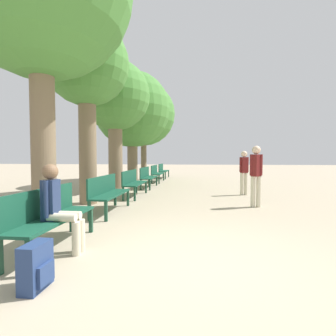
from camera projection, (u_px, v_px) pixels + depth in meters
name	position (u px, v px, depth m)	size (l,w,h in m)	color
ground_plane	(185.00, 262.00, 3.42)	(80.00, 80.00, 0.00)	tan
bench_row_0	(49.00, 213.00, 3.91)	(0.46, 1.85, 0.90)	#144733
bench_row_1	(107.00, 191.00, 6.44)	(0.46, 1.85, 0.90)	#144733
bench_row_2	(133.00, 181.00, 8.96)	(0.46, 1.85, 0.90)	#144733
bench_row_3	(147.00, 176.00, 11.49)	(0.46, 1.85, 0.90)	#144733
bench_row_4	(156.00, 172.00, 14.02)	(0.46, 1.85, 0.90)	#144733
bench_row_5	(163.00, 170.00, 16.55)	(0.46, 1.85, 0.90)	#144733
tree_row_1	(87.00, 68.00, 7.50)	(2.43, 2.43, 5.27)	#7A664C
tree_row_2	(115.00, 98.00, 10.08)	(2.69, 2.69, 5.08)	#7A664C
tree_row_3	(132.00, 110.00, 12.71)	(3.67, 3.67, 5.50)	#7A664C
tree_row_4	(144.00, 114.00, 15.37)	(3.69, 3.69, 5.70)	#7A664C
person_seated	(58.00, 205.00, 3.74)	(0.58, 0.33, 1.28)	beige
backpack	(36.00, 267.00, 2.72)	(0.22, 0.37, 0.49)	navy
pedestrian_near	(256.00, 172.00, 7.10)	(0.34, 0.30, 1.67)	beige
pedestrian_mid	(244.00, 170.00, 9.31)	(0.32, 0.24, 1.57)	beige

